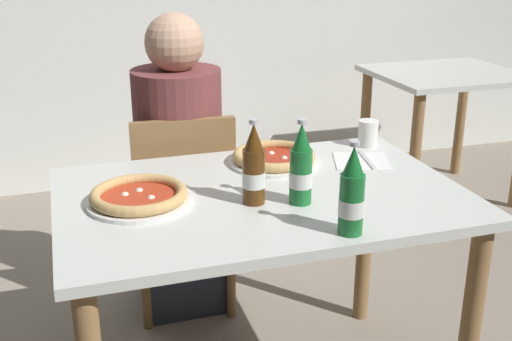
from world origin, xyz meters
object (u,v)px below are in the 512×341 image
object	(u,v)px
paper_cup	(368,133)
chair_behind_table	(183,203)
dining_table_main	(261,226)
beer_bottle_left	(352,195)
pizza_margherita_near	(139,197)
pizza_marinara_far	(274,158)
diner_seated	(180,174)
beer_bottle_right	(301,168)
beer_bottle_center	(254,169)
napkin_with_cutlery	(362,161)
dining_table_background	(444,99)

from	to	relation	value
paper_cup	chair_behind_table	bearing A→B (deg)	154.23
dining_table_main	beer_bottle_left	size ratio (longest dim) A/B	4.86
pizza_margherita_near	beer_bottle_left	xyz separation A→B (m)	(0.49, -0.36, 0.08)
pizza_marinara_far	paper_cup	world-z (taller)	paper_cup
diner_seated	beer_bottle_right	xyz separation A→B (m)	(0.20, -0.77, 0.27)
pizza_marinara_far	paper_cup	size ratio (longest dim) A/B	3.14
dining_table_main	pizza_margherita_near	size ratio (longest dim) A/B	3.99
pizza_marinara_far	beer_bottle_center	distance (m)	0.35
beer_bottle_left	napkin_with_cutlery	xyz separation A→B (m)	(0.28, 0.49, -0.10)
dining_table_main	beer_bottle_right	bearing A→B (deg)	-53.90
beer_bottle_left	beer_bottle_center	world-z (taller)	same
dining_table_main	beer_bottle_left	world-z (taller)	beer_bottle_left
pizza_marinara_far	diner_seated	bearing A→B (deg)	118.92
napkin_with_cutlery	paper_cup	world-z (taller)	paper_cup
beer_bottle_right	beer_bottle_center	bearing A→B (deg)	162.52
chair_behind_table	pizza_marinara_far	xyz separation A→B (m)	(0.24, -0.38, 0.29)
beer_bottle_right	pizza_margherita_near	bearing A→B (deg)	163.11
diner_seated	pizza_margherita_near	size ratio (longest dim) A/B	4.02
beer_bottle_left	beer_bottle_center	xyz separation A→B (m)	(-0.18, 0.26, 0.00)
chair_behind_table	pizza_marinara_far	size ratio (longest dim) A/B	2.85
dining_table_background	beer_bottle_left	xyz separation A→B (m)	(-1.42, -1.72, 0.26)
dining_table_main	pizza_margherita_near	bearing A→B (deg)	176.50
beer_bottle_right	paper_cup	size ratio (longest dim) A/B	2.60
diner_seated	paper_cup	bearing A→B (deg)	-29.52
pizza_margherita_near	beer_bottle_center	xyz separation A→B (m)	(0.31, -0.09, 0.08)
diner_seated	dining_table_background	xyz separation A→B (m)	(1.67, 0.73, 0.01)
beer_bottle_right	paper_cup	xyz separation A→B (m)	(0.42, 0.42, -0.06)
dining_table_background	beer_bottle_left	world-z (taller)	beer_bottle_left
diner_seated	paper_cup	world-z (taller)	diner_seated
chair_behind_table	napkin_with_cutlery	world-z (taller)	chair_behind_table
beer_bottle_left	pizza_margherita_near	bearing A→B (deg)	143.88
pizza_marinara_far	beer_bottle_center	bearing A→B (deg)	-118.75
dining_table_main	paper_cup	bearing A→B (deg)	31.06
dining_table_background	napkin_with_cutlery	distance (m)	1.70
diner_seated	dining_table_background	size ratio (longest dim) A/B	1.51
beer_bottle_right	napkin_with_cutlery	xyz separation A→B (m)	(0.33, 0.26, -0.10)
chair_behind_table	paper_cup	size ratio (longest dim) A/B	8.95
beer_bottle_left	beer_bottle_right	bearing A→B (deg)	102.55
diner_seated	napkin_with_cutlery	bearing A→B (deg)	-43.90
dining_table_main	pizza_margherita_near	xyz separation A→B (m)	(-0.36, 0.02, 0.14)
chair_behind_table	dining_table_main	bearing A→B (deg)	105.24
dining_table_main	dining_table_background	bearing A→B (deg)	41.82
diner_seated	beer_bottle_center	bearing A→B (deg)	-84.02
napkin_with_cutlery	paper_cup	bearing A→B (deg)	57.22
beer_bottle_left	chair_behind_table	bearing A→B (deg)	105.23
paper_cup	beer_bottle_right	bearing A→B (deg)	-135.57
pizza_margherita_near	beer_bottle_center	world-z (taller)	beer_bottle_center
chair_behind_table	paper_cup	bearing A→B (deg)	157.79
paper_cup	pizza_marinara_far	bearing A→B (deg)	-168.51
beer_bottle_right	paper_cup	world-z (taller)	beer_bottle_right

